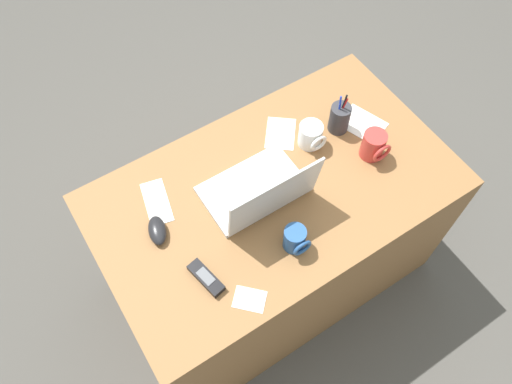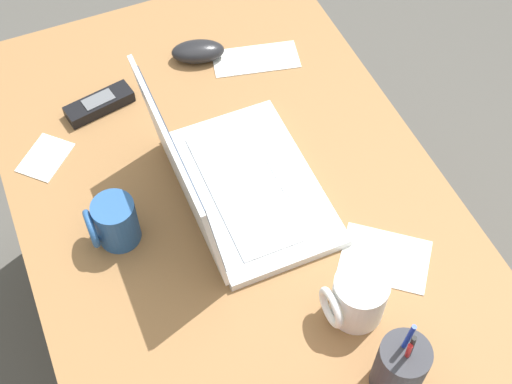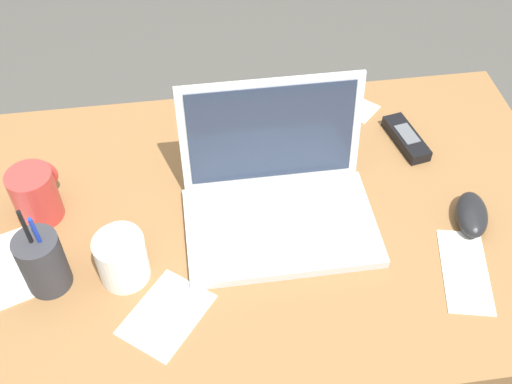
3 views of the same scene
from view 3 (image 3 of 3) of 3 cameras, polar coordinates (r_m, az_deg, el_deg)
desk at (r=1.45m, az=-1.05°, el=-11.65°), size 1.26×0.74×0.72m
laptop at (r=1.13m, az=2.00°, el=-0.30°), size 0.34×0.26×0.24m
computer_mouse at (r=1.20m, az=19.28°, el=-1.96°), size 0.09×0.12×0.04m
coffee_mug_white at (r=1.27m, az=0.50°, el=6.46°), size 0.07×0.08×0.09m
coffee_mug_tall at (r=1.06m, az=-12.27°, el=-5.87°), size 0.09×0.10×0.09m
coffee_mug_spare at (r=1.19m, az=-19.69°, el=-0.15°), size 0.08×0.09×0.11m
cordless_phone at (r=1.32m, az=13.68°, el=4.85°), size 0.07×0.14×0.03m
pen_holder at (r=1.08m, az=-19.09°, el=-6.12°), size 0.07×0.07×0.18m
paper_note_near_laptop at (r=1.04m, az=-8.27°, el=-11.13°), size 0.17×0.18×0.00m
paper_note_left at (r=1.14m, az=18.72°, el=-6.91°), size 0.12×0.19×0.00m
paper_note_right at (r=1.17m, az=-22.55°, el=-6.76°), size 0.17×0.19×0.00m
paper_note_front at (r=1.40m, az=8.99°, el=7.79°), size 0.12×0.12×0.00m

